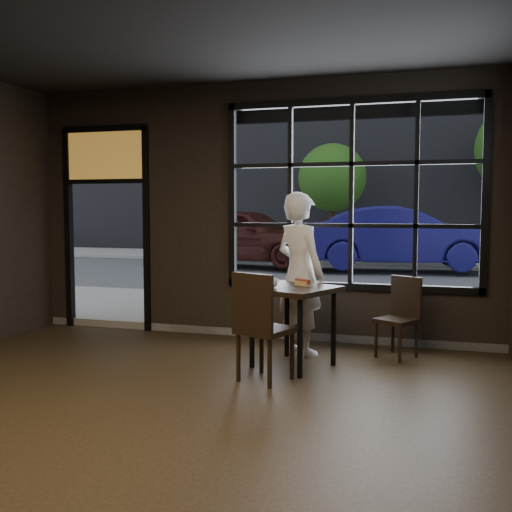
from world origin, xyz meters
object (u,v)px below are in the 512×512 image
(cafe_table, at_px, (293,326))
(navy_car, at_px, (400,237))
(man, at_px, (300,274))
(chair_near, at_px, (265,326))

(cafe_table, distance_m, navy_car, 9.62)
(man, xyz_separation_m, navy_car, (0.60, 9.03, -0.02))
(man, height_order, navy_car, man)
(navy_car, bearing_deg, chair_near, 167.91)
(cafe_table, height_order, man, man)
(cafe_table, distance_m, chair_near, 0.59)
(cafe_table, height_order, navy_car, navy_car)
(chair_near, xyz_separation_m, man, (0.08, 1.12, 0.39))
(chair_near, height_order, man, man)
(navy_car, bearing_deg, man, 167.97)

